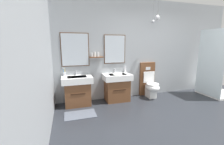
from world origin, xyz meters
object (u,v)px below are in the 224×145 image
Objects in this scene: vanity_sink_left at (77,90)px; toothbrush_cup at (64,74)px; toilet at (150,84)px; soap_dispenser at (125,69)px; shower_tray at (216,83)px; folded_hand_towel at (118,74)px; vanity_sink_right at (117,86)px.

toothbrush_cup is at bearing 148.97° from vanity_sink_left.
toilet reaches higher than soap_dispenser.
shower_tray is at bearing -6.59° from vanity_sink_left.
folded_hand_towel is 0.11× the size of shower_tray.
toothbrush_cup reaches higher than vanity_sink_left.
shower_tray is at bearing -13.80° from toilet.
toilet is 2.03m from shower_tray.
vanity_sink_right is 3.39× the size of folded_hand_towel.
vanity_sink_right is at bearing 0.00° from vanity_sink_left.
toilet is (2.09, 0.02, -0.02)m from vanity_sink_left.
vanity_sink_right is 0.55m from soap_dispenser.
shower_tray is (1.97, -0.48, 0.01)m from toilet.
toothbrush_cup is at bearing -179.66° from soap_dispenser.
soap_dispenser is at bearing 0.34° from toothbrush_cup.
folded_hand_towel reaches higher than vanity_sink_right.
vanity_sink_left is 2.09m from toilet.
vanity_sink_right is at bearing -7.43° from toothbrush_cup.
toothbrush_cup is (-1.35, 0.18, 0.40)m from vanity_sink_right.
vanity_sink_left is 3.58× the size of toothbrush_cup.
toilet is 2.42m from toothbrush_cup.
toilet is at bearing 9.07° from folded_hand_towel.
folded_hand_towel is (-1.07, -0.17, 0.39)m from toilet.
vanity_sink_left is at bearing 180.00° from vanity_sink_right.
toothbrush_cup is at bearing 172.57° from vanity_sink_right.
folded_hand_towel is at bearing -14.17° from toothbrush_cup.
folded_hand_towel is (1.02, -0.15, 0.37)m from vanity_sink_left.
vanity_sink_right is 3.98× the size of soap_dispenser.
toilet reaches higher than folded_hand_towel.
soap_dispenser is (0.30, 0.19, 0.43)m from vanity_sink_right.
toilet reaches higher than vanity_sink_right.
vanity_sink_right is 0.40m from folded_hand_towel.
vanity_sink_left is at bearing -179.58° from toilet.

